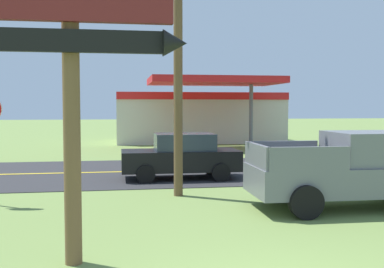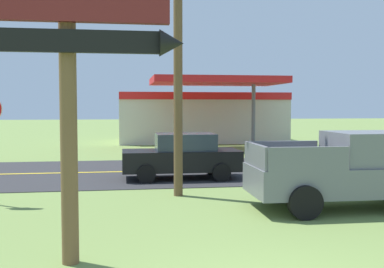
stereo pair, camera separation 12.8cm
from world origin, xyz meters
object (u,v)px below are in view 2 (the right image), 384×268
Objects in this scene: utility_pole at (178,39)px; car_black_mid_lane at (182,156)px; gas_station at (201,116)px; pickup_grey_parked_on_lawn at (354,171)px.

car_black_mid_lane is at bearing 80.66° from utility_pole.
car_black_mid_lane is at bearing -101.81° from gas_station.
utility_pole is 0.71× the size of gas_station.
pickup_grey_parked_on_lawn reaches higher than car_black_mid_lane.
utility_pole is at bearing 151.27° from pickup_grey_parked_on_lawn.
pickup_grey_parked_on_lawn is (4.25, -2.33, -3.58)m from utility_pole.
utility_pole is at bearing -99.34° from car_black_mid_lane.
utility_pole is 4.88m from car_black_mid_lane.
utility_pole is 6.02m from pickup_grey_parked_on_lawn.
gas_station is 2.30× the size of pickup_grey_parked_on_lawn.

